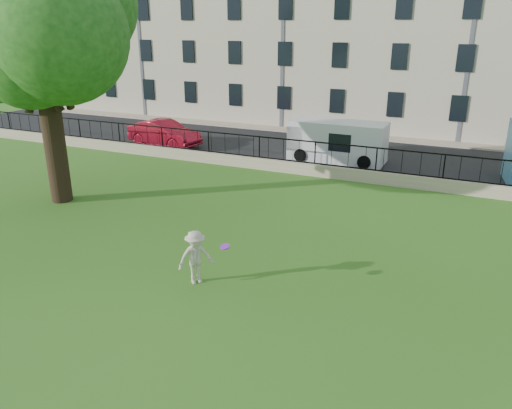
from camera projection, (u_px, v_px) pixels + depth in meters
The scene contains 11 objects.
ground at pixel (185, 282), 14.59m from camera, with size 120.00×120.00×0.00m, color #2F6417.
retaining_wall at pixel (314, 170), 24.76m from camera, with size 50.00×0.40×0.60m, color gray.
iron_railing at pixel (315, 153), 24.47m from camera, with size 50.00×0.05×1.13m.
street at pixel (340, 154), 28.88m from camera, with size 60.00×9.00×0.01m, color black.
sidewalk at pixel (361, 136), 33.31m from camera, with size 60.00×1.40×0.12m, color gray.
building_row at pixel (386, 27), 35.84m from camera, with size 56.40×10.40×13.80m.
tree at pixel (36, 18), 18.98m from camera, with size 8.55×6.78×10.88m.
man at pixel (196, 257), 14.27m from camera, with size 1.04×0.60×1.62m, color beige.
frisbee at pixel (225, 247), 13.70m from camera, with size 0.27×0.27×0.03m, color purple.
red_sedan at pixel (164, 133), 30.75m from camera, with size 1.66×4.75×1.56m, color #A81429.
white_van at pixel (337, 141), 27.22m from camera, with size 5.18×2.02×2.17m, color silver.
Camera 1 is at (7.26, -10.93, 7.08)m, focal length 35.00 mm.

